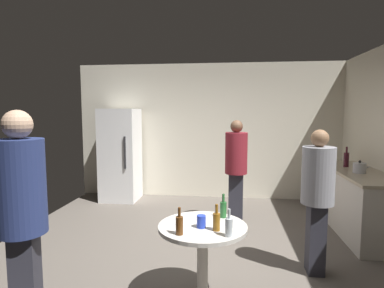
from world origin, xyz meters
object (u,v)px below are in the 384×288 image
(refrigerator, at_px, (120,155))
(beer_bottle_brown, at_px, (179,225))
(wine_bottle_on_counter, at_px, (346,159))
(beer_bottle_amber, at_px, (216,221))
(person_in_navy_shirt, at_px, (22,211))
(plastic_cup_blue, at_px, (201,221))
(beer_bottle_clear, at_px, (229,226))
(beer_bottle_on_counter, at_px, (346,159))
(foreground_table, at_px, (203,236))
(kettle, at_px, (360,168))
(person_in_maroon_shirt, at_px, (236,164))
(beer_bottle_green, at_px, (223,209))
(person_in_gray_shirt, at_px, (318,191))

(refrigerator, relative_size, beer_bottle_brown, 7.83)
(wine_bottle_on_counter, height_order, beer_bottle_brown, wine_bottle_on_counter)
(refrigerator, xyz_separation_m, beer_bottle_amber, (2.03, -3.33, -0.08))
(beer_bottle_brown, xyz_separation_m, person_in_navy_shirt, (-1.08, -0.43, 0.22))
(beer_bottle_brown, bearing_deg, wine_bottle_on_counter, 49.32)
(beer_bottle_amber, relative_size, plastic_cup_blue, 2.09)
(beer_bottle_clear, bearing_deg, beer_bottle_on_counter, 56.02)
(foreground_table, bearing_deg, person_in_navy_shirt, -151.96)
(kettle, bearing_deg, refrigerator, 160.49)
(person_in_maroon_shirt, bearing_deg, foreground_table, -8.19)
(foreground_table, relative_size, beer_bottle_amber, 3.48)
(kettle, relative_size, person_in_maroon_shirt, 0.15)
(wine_bottle_on_counter, distance_m, person_in_maroon_shirt, 1.70)
(wine_bottle_on_counter, bearing_deg, plastic_cup_blue, -130.48)
(beer_bottle_amber, distance_m, beer_bottle_green, 0.35)
(beer_bottle_green, xyz_separation_m, person_in_navy_shirt, (-1.43, -0.90, 0.22))
(refrigerator, height_order, beer_bottle_green, refrigerator)
(beer_bottle_green, relative_size, person_in_maroon_shirt, 0.14)
(beer_bottle_green, distance_m, person_in_navy_shirt, 1.71)
(beer_bottle_brown, bearing_deg, plastic_cup_blue, 46.87)
(beer_bottle_clear, bearing_deg, beer_bottle_amber, 132.19)
(beer_bottle_amber, bearing_deg, beer_bottle_green, 81.58)
(kettle, distance_m, beer_bottle_brown, 3.02)
(person_in_gray_shirt, bearing_deg, foreground_table, 31.13)
(beer_bottle_amber, distance_m, person_in_maroon_shirt, 2.24)
(beer_bottle_amber, height_order, person_in_navy_shirt, person_in_navy_shirt)
(wine_bottle_on_counter, relative_size, person_in_gray_shirt, 0.20)
(refrigerator, bearing_deg, person_in_maroon_shirt, -26.36)
(wine_bottle_on_counter, distance_m, foreground_table, 3.10)
(refrigerator, relative_size, beer_bottle_on_counter, 7.83)
(refrigerator, relative_size, foreground_table, 2.25)
(refrigerator, height_order, person_in_gray_shirt, refrigerator)
(foreground_table, height_order, beer_bottle_clear, beer_bottle_clear)
(refrigerator, bearing_deg, beer_bottle_green, -55.15)
(refrigerator, height_order, beer_bottle_brown, refrigerator)
(foreground_table, height_order, person_in_gray_shirt, person_in_gray_shirt)
(kettle, relative_size, foreground_table, 0.30)
(foreground_table, bearing_deg, person_in_gray_shirt, 30.44)
(refrigerator, xyz_separation_m, person_in_gray_shirt, (3.07, -2.53, 0.01))
(wine_bottle_on_counter, bearing_deg, beer_bottle_clear, -125.08)
(foreground_table, distance_m, person_in_navy_shirt, 1.48)
(beer_bottle_on_counter, relative_size, person_in_gray_shirt, 0.15)
(wine_bottle_on_counter, height_order, foreground_table, wine_bottle_on_counter)
(foreground_table, bearing_deg, refrigerator, 120.57)
(plastic_cup_blue, bearing_deg, person_in_navy_shirt, -154.02)
(beer_bottle_green, bearing_deg, refrigerator, 124.85)
(refrigerator, xyz_separation_m, beer_bottle_clear, (2.14, -3.45, -0.08))
(beer_bottle_on_counter, xyz_separation_m, beer_bottle_clear, (-1.86, -2.75, -0.17))
(beer_bottle_brown, bearing_deg, beer_bottle_on_counter, 50.68)
(plastic_cup_blue, bearing_deg, foreground_table, 83.33)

